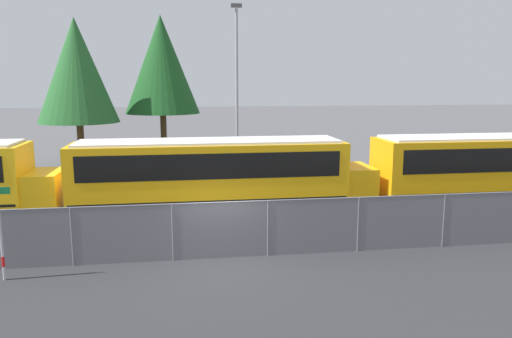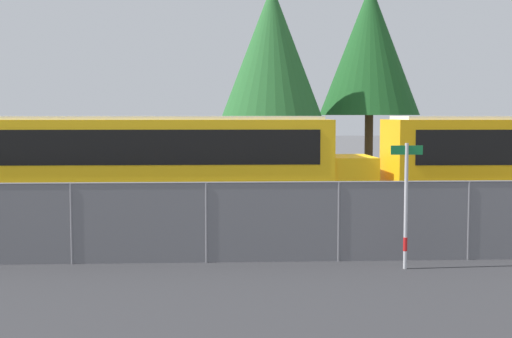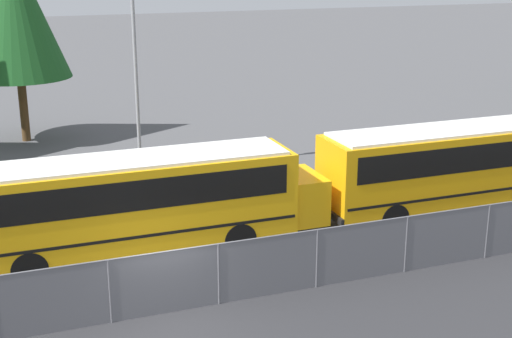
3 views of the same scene
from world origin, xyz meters
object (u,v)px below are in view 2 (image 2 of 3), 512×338
street_sign (406,202)px  tree_0 (272,55)px  tree_2 (370,50)px  school_bus_2 (155,162)px

street_sign → tree_0: size_ratio=0.29×
street_sign → tree_2: size_ratio=0.27×
school_bus_2 → tree_2: bearing=59.4°
tree_2 → school_bus_2: bearing=-120.6°
street_sign → tree_2: bearing=80.1°
tree_0 → street_sign: bearing=-85.7°
tree_0 → school_bus_2: bearing=-107.5°
school_bus_2 → street_sign: school_bus_2 is taller
school_bus_2 → tree_0: (4.43, 14.08, 4.31)m
school_bus_2 → street_sign: size_ratio=4.37×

